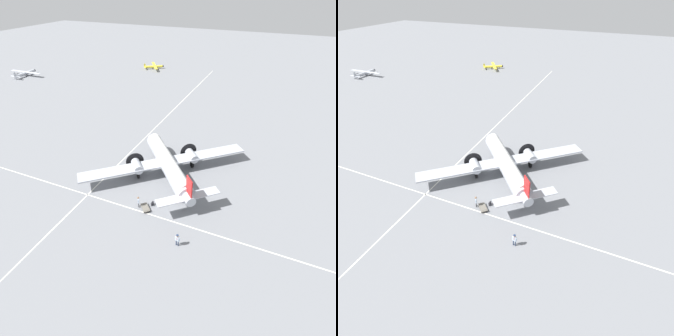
# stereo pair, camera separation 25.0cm
# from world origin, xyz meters

# --- Properties ---
(ground_plane) EXTENTS (300.00, 300.00, 0.00)m
(ground_plane) POSITION_xyz_m (0.00, 0.00, 0.00)
(ground_plane) COLOR slate
(apron_line_eastwest) EXTENTS (120.00, 0.16, 0.01)m
(apron_line_eastwest) POSITION_xyz_m (0.00, 8.88, 0.00)
(apron_line_eastwest) COLOR silver
(apron_line_eastwest) RESTS_ON ground_plane
(apron_line_northsouth) EXTENTS (0.16, 120.00, 0.01)m
(apron_line_northsouth) POSITION_xyz_m (-8.46, 0.00, 0.00)
(apron_line_northsouth) COLOR silver
(apron_line_northsouth) RESTS_ON ground_plane
(airliner_main) EXTENTS (19.80, 21.35, 5.55)m
(airliner_main) POSITION_xyz_m (0.30, 0.26, 2.45)
(airliner_main) COLOR #ADB2BC
(airliner_main) RESTS_ON ground_plane
(crew_foreground) EXTENTS (0.32, 0.60, 1.76)m
(crew_foreground) POSITION_xyz_m (-11.65, -6.07, 1.11)
(crew_foreground) COLOR navy
(crew_foreground) RESTS_ON ground_plane
(passenger_boarding) EXTENTS (0.52, 0.37, 1.73)m
(passenger_boarding) POSITION_xyz_m (-7.74, 1.00, 1.06)
(passenger_boarding) COLOR #2D2D33
(passenger_boarding) RESTS_ON ground_plane
(suitcase_near_door) EXTENTS (0.51, 0.19, 0.56)m
(suitcase_near_door) POSITION_xyz_m (-6.76, -0.56, 0.26)
(suitcase_near_door) COLOR #232328
(suitcase_near_door) RESTS_ON ground_plane
(baggage_cart) EXTENTS (1.88, 1.86, 0.56)m
(baggage_cart) POSITION_xyz_m (-7.82, -0.03, 0.27)
(baggage_cart) COLOR #6B665B
(baggage_cart) RESTS_ON ground_plane
(light_aircraft_distant) EXTENTS (8.31, 6.73, 1.82)m
(light_aircraft_distant) POSITION_xyz_m (54.50, 28.22, 0.78)
(light_aircraft_distant) COLOR yellow
(light_aircraft_distant) RESTS_ON ground_plane
(light_aircraft_taxiing) EXTENTS (8.45, 11.43, 2.16)m
(light_aircraft_taxiing) POSITION_xyz_m (30.90, 62.30, 0.87)
(light_aircraft_taxiing) COLOR #B7BCC6
(light_aircraft_taxiing) RESTS_ON ground_plane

